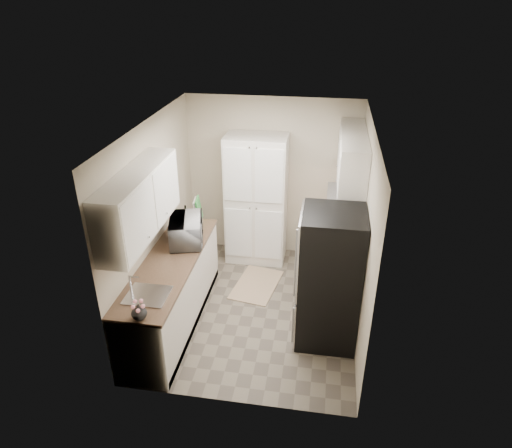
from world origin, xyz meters
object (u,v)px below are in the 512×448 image
object	(u,v)px
refrigerator	(330,279)
toaster_oven	(343,204)
microwave	(186,230)
wine_bottle	(186,217)
electric_range	(331,269)
pantry_cabinet	(256,200)

from	to	relation	value
refrigerator	toaster_oven	xyz separation A→B (m)	(0.15, 1.75, 0.18)
microwave	refrigerator	bearing A→B (deg)	-118.84
refrigerator	wine_bottle	bearing A→B (deg)	156.17
refrigerator	toaster_oven	world-z (taller)	refrigerator
wine_bottle	toaster_oven	size ratio (longest dim) A/B	0.78
electric_range	wine_bottle	world-z (taller)	wine_bottle
electric_range	microwave	world-z (taller)	microwave
microwave	toaster_oven	xyz separation A→B (m)	(2.00, 1.29, -0.06)
pantry_cabinet	toaster_oven	bearing A→B (deg)	0.91
microwave	wine_bottle	bearing A→B (deg)	2.81
electric_range	wine_bottle	distance (m)	2.10
wine_bottle	toaster_oven	world-z (taller)	wine_bottle
refrigerator	microwave	distance (m)	1.92
toaster_oven	wine_bottle	bearing A→B (deg)	-179.31
electric_range	microwave	distance (m)	2.01
microwave	wine_bottle	distance (m)	0.44
pantry_cabinet	toaster_oven	distance (m)	1.29
refrigerator	wine_bottle	size ratio (longest dim) A/B	5.86
pantry_cabinet	refrigerator	size ratio (longest dim) A/B	1.18
pantry_cabinet	refrigerator	world-z (taller)	pantry_cabinet
refrigerator	toaster_oven	bearing A→B (deg)	85.09
pantry_cabinet	refrigerator	bearing A→B (deg)	-56.54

